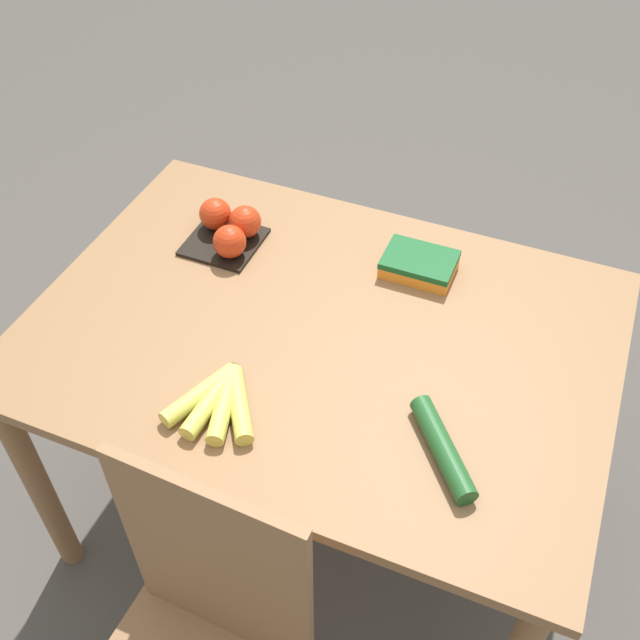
# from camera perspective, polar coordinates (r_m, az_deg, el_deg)

# --- Properties ---
(ground_plane) EXTENTS (12.00, 12.00, 0.00)m
(ground_plane) POSITION_cam_1_polar(r_m,az_deg,el_deg) (2.32, 0.00, -14.09)
(ground_plane) COLOR #4C4742
(dining_table) EXTENTS (1.31, 0.94, 0.78)m
(dining_table) POSITION_cam_1_polar(r_m,az_deg,el_deg) (1.77, 0.00, -2.99)
(dining_table) COLOR olive
(dining_table) RESTS_ON ground_plane
(banana_bunch) EXTENTS (0.20, 0.20, 0.04)m
(banana_bunch) POSITION_cam_1_polar(r_m,az_deg,el_deg) (1.55, -7.71, -6.06)
(banana_bunch) COLOR brown
(banana_bunch) RESTS_ON dining_table
(tomato_pack) EXTENTS (0.18, 0.18, 0.09)m
(tomato_pack) POSITION_cam_1_polar(r_m,az_deg,el_deg) (1.91, -6.95, 6.96)
(tomato_pack) COLOR black
(tomato_pack) RESTS_ON dining_table
(carrot_bag) EXTENTS (0.17, 0.12, 0.05)m
(carrot_bag) POSITION_cam_1_polar(r_m,az_deg,el_deg) (1.84, 7.57, 4.32)
(carrot_bag) COLOR orange
(carrot_bag) RESTS_ON dining_table
(cucumber_near) EXTENTS (0.18, 0.21, 0.05)m
(cucumber_near) POSITION_cam_1_polar(r_m,az_deg,el_deg) (1.48, 9.33, -9.60)
(cucumber_near) COLOR #1E5123
(cucumber_near) RESTS_ON dining_table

